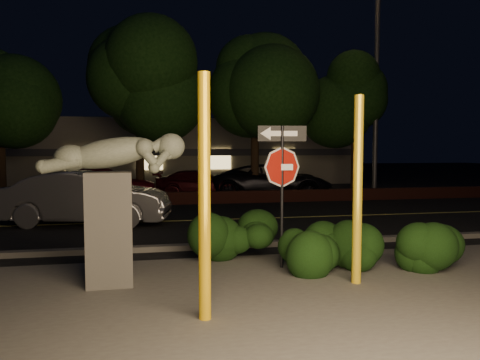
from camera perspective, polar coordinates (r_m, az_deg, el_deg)
The scene contains 23 objects.
ground at distance 17.72m, azimuth -4.01°, elevation -3.42°, with size 90.00×90.00×0.00m, color black.
patio at distance 7.18m, azimuth 7.70°, elevation -14.48°, with size 14.00×6.00×0.02m, color #4C4944.
road at distance 14.78m, azimuth -2.51°, elevation -4.87°, with size 80.00×8.00×0.01m, color black.
lane_marking at distance 14.78m, azimuth -2.51°, elevation -4.82°, with size 80.00×0.12×0.01m, color #CEC752.
curb at distance 10.80m, azimuth 0.87°, elevation -7.87°, with size 80.00×0.25×0.12m, color #4C4944.
brick_wall at distance 18.97m, azimuth -4.52°, elevation -2.17°, with size 40.00×0.35×0.50m, color #461D16.
parking_lot at distance 24.64m, azimuth -6.10°, elevation -1.33°, with size 40.00×12.00×0.01m, color black.
building at distance 32.49m, azimuth -7.43°, elevation 3.46°, with size 22.00×10.20×4.00m.
tree_far_b at distance 20.97m, azimuth -12.27°, elevation 14.26°, with size 5.20×5.20×8.41m.
tree_far_c at distance 21.05m, azimuth 1.85°, elevation 13.23°, with size 4.80×4.80×7.84m.
tree_far_d at distance 23.12m, azimuth 13.97°, elevation 11.67°, with size 4.40×4.40×7.42m.
yellow_pole_left at distance 6.08m, azimuth -4.36°, elevation -2.23°, with size 0.16×0.16×3.24m, color yellow.
yellow_pole_right at distance 7.95m, azimuth 14.14°, elevation -1.27°, with size 0.16×0.16×3.14m, color yellow.
signpost at distance 8.73m, azimuth 5.15°, elevation 1.53°, with size 0.91×0.14×2.68m.
sculpture at distance 7.98m, azimuth -15.38°, elevation -1.39°, with size 2.35×0.75×2.52m.
hedge_center at distance 9.53m, azimuth -0.11°, elevation -6.58°, with size 2.04×0.96×1.06m, color black.
hedge_right at distance 8.85m, azimuth 11.11°, elevation -6.98°, with size 1.86×0.99×1.22m, color black.
hedge_far_right at distance 9.36m, azimuth 22.05°, elevation -7.27°, with size 1.44×0.90×1.00m, color black.
streetlight at distance 22.93m, azimuth 15.95°, elevation 14.48°, with size 1.55×0.85×10.95m.
silver_sedan at distance 14.49m, azimuth -18.15°, elevation -2.12°, with size 1.67×4.79×1.58m, color #A7A7AB.
parked_car_red at distance 20.49m, azimuth -16.39°, elevation -0.41°, with size 1.81×4.50×1.53m, color maroon.
parked_car_darkred at distance 21.38m, azimuth -4.72°, elevation -0.49°, with size 1.73×4.26×1.24m, color #3B0B11.
parked_car_dark at distance 21.53m, azimuth 3.96°, elevation -0.08°, with size 2.50×5.43×1.51m, color black.
Camera 1 is at (-2.24, -7.43, 2.28)m, focal length 35.00 mm.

